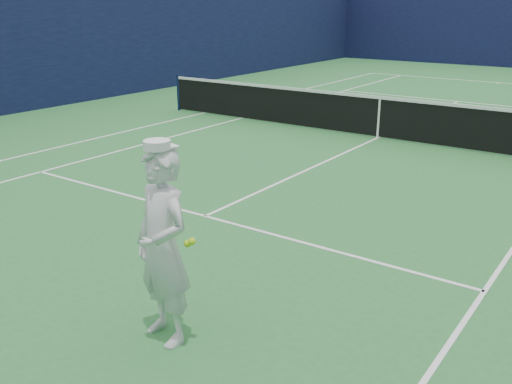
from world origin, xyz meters
TOP-DOWN VIEW (x-y plane):
  - ground at (0.00, 0.00)m, footprint 80.00×80.00m
  - court_markings at (0.00, 0.00)m, footprint 11.03×23.83m
  - windscreen_fence at (0.00, 0.00)m, footprint 20.12×36.12m
  - tennis_net at (0.00, 0.00)m, footprint 12.88×0.09m
  - tennis_player at (1.82, -9.13)m, footprint 0.78×0.64m

SIDE VIEW (x-z plane):
  - ground at x=0.00m, z-range 0.00..0.00m
  - court_markings at x=0.00m, z-range 0.00..0.01m
  - tennis_net at x=0.00m, z-range 0.02..1.09m
  - tennis_player at x=1.82m, z-range -0.02..1.95m
  - windscreen_fence at x=0.00m, z-range 0.00..4.00m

